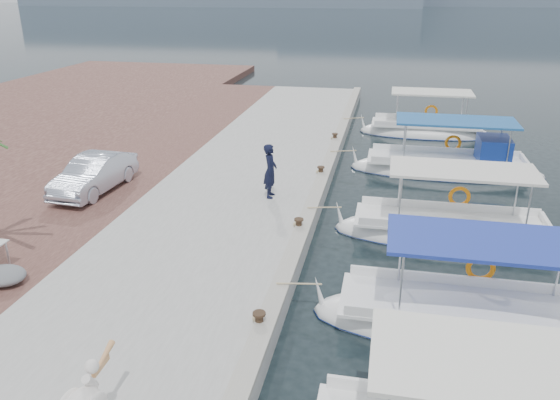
% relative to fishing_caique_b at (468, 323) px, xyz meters
% --- Properties ---
extents(ground, '(400.00, 400.00, 0.00)m').
position_rel_fishing_caique_b_xyz_m(ground, '(-4.10, 1.95, -0.12)').
color(ground, black).
rests_on(ground, ground).
extents(concrete_quay, '(6.00, 40.00, 0.50)m').
position_rel_fishing_caique_b_xyz_m(concrete_quay, '(-7.10, 6.95, 0.13)').
color(concrete_quay, '#A2A19C').
rests_on(concrete_quay, ground).
extents(quay_curb, '(0.44, 40.00, 0.12)m').
position_rel_fishing_caique_b_xyz_m(quay_curb, '(-4.32, 6.95, 0.44)').
color(quay_curb, '#9F9B8D').
rests_on(quay_curb, concrete_quay).
extents(cobblestone_strip, '(4.00, 40.00, 0.50)m').
position_rel_fishing_caique_b_xyz_m(cobblestone_strip, '(-12.10, 6.95, 0.13)').
color(cobblestone_strip, '#54312C').
rests_on(cobblestone_strip, ground).
extents(fishing_caique_b, '(7.03, 2.24, 2.83)m').
position_rel_fishing_caique_b_xyz_m(fishing_caique_b, '(0.00, 0.00, 0.00)').
color(fishing_caique_b, white).
rests_on(fishing_caique_b, ground).
extents(fishing_caique_c, '(7.00, 2.14, 2.83)m').
position_rel_fishing_caique_b_xyz_m(fishing_caique_c, '(-0.01, 4.78, 0.00)').
color(fishing_caique_c, white).
rests_on(fishing_caique_c, ground).
extents(fishing_caique_d, '(7.75, 2.33, 2.83)m').
position_rel_fishing_caique_b_xyz_m(fishing_caique_d, '(0.47, 11.12, 0.06)').
color(fishing_caique_d, white).
rests_on(fishing_caique_d, ground).
extents(fishing_caique_e, '(6.61, 2.28, 2.83)m').
position_rel_fishing_caique_b_xyz_m(fishing_caique_e, '(-0.21, 17.26, 0.00)').
color(fishing_caique_e, white).
rests_on(fishing_caique_e, ground).
extents(mooring_bollards, '(0.28, 20.28, 0.33)m').
position_rel_fishing_caique_b_xyz_m(mooring_bollards, '(-4.45, 3.45, 0.57)').
color(mooring_bollards, black).
rests_on(mooring_bollards, concrete_quay).
extents(fisherman, '(0.49, 0.70, 1.84)m').
position_rel_fishing_caique_b_xyz_m(fisherman, '(-5.83, 5.86, 1.29)').
color(fisherman, black).
rests_on(fisherman, concrete_quay).
extents(parked_car, '(1.58, 3.86, 1.25)m').
position_rel_fishing_caique_b_xyz_m(parked_car, '(-11.92, 5.19, 1.00)').
color(parked_car, '#B3BACC').
rests_on(parked_car, cobblestone_strip).
extents(tarp_bundle, '(1.10, 0.90, 0.40)m').
position_rel_fishing_caique_b_xyz_m(tarp_bundle, '(-10.90, -1.03, 0.58)').
color(tarp_bundle, slate).
rests_on(tarp_bundle, cobblestone_strip).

